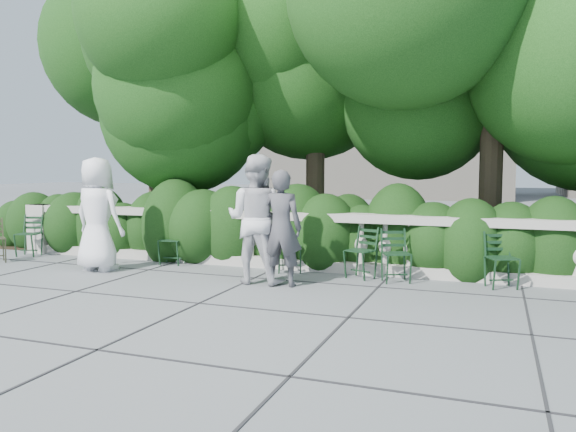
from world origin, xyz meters
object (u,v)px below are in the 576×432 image
(chair_a, at_px, (25,257))
(person_woman_grey, at_px, (281,228))
(chair_b, at_px, (169,266))
(person_casual_man, at_px, (256,219))
(chair_f, at_px, (398,284))
(chair_d, at_px, (505,290))
(person_businessman, at_px, (98,214))
(chair_c, at_px, (355,280))
(chair_e, at_px, (290,274))

(chair_a, xyz_separation_m, person_woman_grey, (5.71, -0.72, 0.87))
(chair_a, distance_m, chair_b, 3.20)
(person_casual_man, bearing_deg, chair_f, -163.42)
(chair_d, bearing_deg, chair_a, 157.46)
(person_businessman, relative_size, person_woman_grey, 1.12)
(chair_a, height_order, chair_b, same)
(chair_a, bearing_deg, chair_f, -14.18)
(chair_f, bearing_deg, person_casual_man, 172.67)
(chair_a, relative_size, person_woman_grey, 0.48)
(chair_a, xyz_separation_m, chair_d, (8.87, 0.12, 0.00))
(chair_f, height_order, person_casual_man, person_casual_man)
(chair_d, relative_size, person_woman_grey, 0.48)
(chair_b, relative_size, person_woman_grey, 0.48)
(chair_b, xyz_separation_m, person_casual_man, (2.07, -0.81, 0.98))
(chair_f, relative_size, person_businessman, 0.43)
(chair_c, relative_size, chair_d, 1.00)
(chair_a, distance_m, person_businessman, 2.59)
(chair_a, distance_m, chair_f, 7.34)
(chair_b, relative_size, person_casual_man, 0.43)
(chair_d, relative_size, chair_f, 1.00)
(person_businessman, xyz_separation_m, person_casual_man, (2.95, 0.01, 0.01))
(person_businessman, bearing_deg, chair_a, -9.33)
(chair_e, bearing_deg, chair_c, -24.69)
(person_businessman, bearing_deg, chair_f, -166.38)
(chair_a, height_order, chair_e, same)
(chair_b, bearing_deg, chair_e, -6.07)
(chair_e, relative_size, person_casual_man, 0.43)
(chair_a, bearing_deg, chair_b, -11.17)
(chair_d, bearing_deg, person_woman_grey, 171.62)
(chair_a, xyz_separation_m, person_businessman, (2.31, -0.65, 0.97))
(person_woman_grey, relative_size, person_casual_man, 0.88)
(person_businessman, bearing_deg, chair_c, -163.87)
(person_businessman, bearing_deg, chair_b, -130.94)
(chair_f, distance_m, person_casual_man, 2.38)
(chair_c, xyz_separation_m, chair_f, (0.70, -0.10, 0.00))
(chair_e, bearing_deg, chair_f, -25.92)
(chair_f, bearing_deg, person_businessman, 162.93)
(chair_d, xyz_separation_m, person_woman_grey, (-3.16, -0.84, 0.87))
(chair_d, height_order, person_woman_grey, person_woman_grey)
(chair_e, xyz_separation_m, person_woman_grey, (0.21, -0.94, 0.87))
(chair_b, xyz_separation_m, chair_e, (2.31, 0.04, 0.00))
(chair_c, bearing_deg, chair_d, 22.39)
(chair_b, distance_m, chair_c, 3.45)
(chair_c, bearing_deg, person_woman_grey, -116.38)
(chair_c, bearing_deg, chair_e, -163.19)
(chair_e, xyz_separation_m, chair_f, (1.84, -0.21, 0.00))
(chair_a, relative_size, person_casual_man, 0.43)
(chair_d, xyz_separation_m, person_businessman, (-6.55, -0.76, 0.97))
(chair_a, relative_size, chair_b, 1.00)
(chair_b, relative_size, person_businessman, 0.43)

